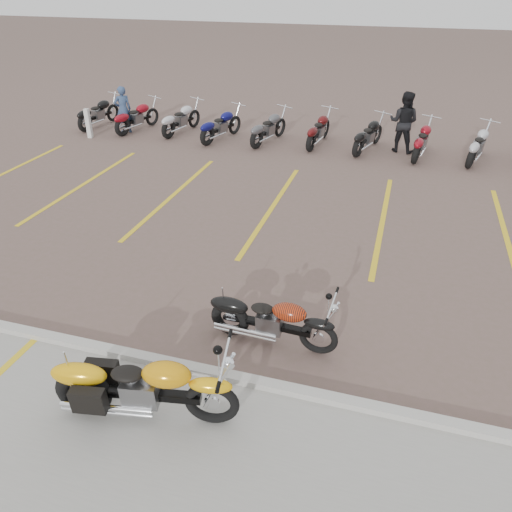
{
  "coord_description": "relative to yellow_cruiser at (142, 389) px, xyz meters",
  "views": [
    {
      "loc": [
        2.91,
        -7.02,
        5.19
      ],
      "look_at": [
        0.69,
        0.31,
        0.75
      ],
      "focal_mm": 35.0,
      "sensor_mm": 36.0,
      "label": 1
    }
  ],
  "objects": [
    {
      "name": "bg_bike_row",
      "position": [
        2.45,
        12.18,
        0.05
      ],
      "size": [
        22.48,
        2.09,
        1.1
      ],
      "color": "black",
      "rests_on": "ground"
    },
    {
      "name": "person_b",
      "position": [
        2.67,
        12.41,
        0.45
      ],
      "size": [
        1.06,
        0.91,
        1.9
      ],
      "primitive_type": "imported",
      "rotation": [
        0.0,
        0.0,
        2.92
      ],
      "color": "black",
      "rests_on": "ground"
    },
    {
      "name": "person_a",
      "position": [
        -6.94,
        11.71,
        0.32
      ],
      "size": [
        0.7,
        0.7,
        1.64
      ],
      "primitive_type": "imported",
      "rotation": [
        0.0,
        0.0,
        3.92
      ],
      "color": "navy",
      "rests_on": "ground"
    },
    {
      "name": "bollard",
      "position": [
        -7.83,
        10.8,
        0.0
      ],
      "size": [
        0.16,
        0.16,
        1.0
      ],
      "primitive_type": "cube",
      "rotation": [
        0.0,
        0.0,
        0.08
      ],
      "color": "silver",
      "rests_on": "ground"
    },
    {
      "name": "curb",
      "position": [
        -0.14,
        0.96,
        -0.44
      ],
      "size": [
        60.0,
        0.18,
        0.12
      ],
      "primitive_type": "cube",
      "color": "#ADAAA3",
      "rests_on": "ground"
    },
    {
      "name": "ground",
      "position": [
        -0.14,
        2.96,
        -0.5
      ],
      "size": [
        100.0,
        100.0,
        0.0
      ],
      "primitive_type": "plane",
      "color": "brown",
      "rests_on": "ground"
    },
    {
      "name": "yellow_cruiser",
      "position": [
        0.0,
        0.0,
        0.0
      ],
      "size": [
        2.43,
        0.6,
        1.01
      ],
      "rotation": [
        0.07,
        0.0,
        0.18
      ],
      "color": "black",
      "rests_on": "ground"
    },
    {
      "name": "parking_stripes",
      "position": [
        -0.14,
        6.96,
        -0.5
      ],
      "size": [
        38.0,
        5.5,
        0.01
      ],
      "primitive_type": null,
      "color": "gold",
      "rests_on": "ground"
    },
    {
      "name": "flame_cruiser",
      "position": [
        1.18,
        1.94,
        -0.08
      ],
      "size": [
        2.07,
        0.33,
        0.85
      ],
      "rotation": [
        0.09,
        0.0,
        -0.05
      ],
      "color": "black",
      "rests_on": "ground"
    }
  ]
}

